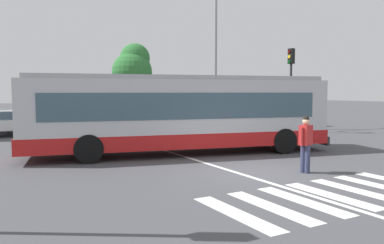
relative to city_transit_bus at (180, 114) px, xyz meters
name	(u,v)px	position (x,y,z in m)	size (l,w,h in m)	color
ground_plane	(253,173)	(0.26, -4.33, -1.59)	(160.00, 160.00, 0.00)	#47474C
city_transit_bus	(180,114)	(0.00, 0.00, 0.00)	(12.20, 5.16, 3.06)	black
pedestrian_crossing_street	(306,141)	(1.61, -5.12, -0.62)	(0.56, 0.36, 1.72)	#333856
parked_car_white	(10,121)	(-5.29, 11.15, -0.82)	(1.96, 4.54, 1.35)	black
parked_car_silver	(64,119)	(-2.31, 10.96, -0.82)	(2.08, 4.60, 1.35)	black
parked_car_red	(108,118)	(0.31, 10.45, -0.82)	(1.93, 4.53, 1.35)	black
parked_car_champagne	(142,116)	(2.88, 11.08, -0.82)	(1.90, 4.51, 1.35)	black
traffic_light_far_corner	(291,77)	(9.38, 3.76, 1.74)	(0.33, 0.32, 4.98)	#28282B
bus_stop_shelter	(261,92)	(10.15, 7.42, 0.83)	(4.67, 1.54, 3.25)	#28282B
twin_arm_street_lamp	(216,34)	(6.67, 7.78, 4.53)	(4.75, 0.32, 10.05)	#939399
background_tree_right	(133,68)	(4.18, 16.12, 2.72)	(3.21, 3.21, 6.32)	brown
crosswalk_painted_stripes	(331,195)	(0.23, -7.31, -1.58)	(5.98, 2.67, 0.01)	silver
lane_center_line	(206,163)	(-0.19, -2.33, -1.59)	(0.16, 24.00, 0.01)	silver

